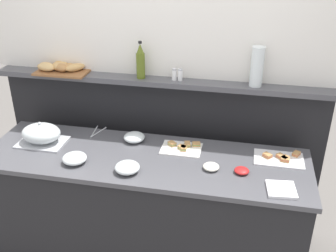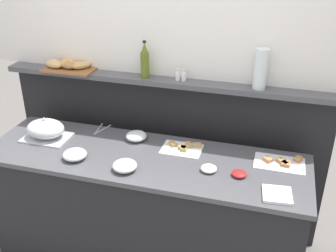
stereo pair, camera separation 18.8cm
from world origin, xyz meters
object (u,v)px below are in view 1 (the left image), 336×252
napkin_stack (281,190)px  water_carafe (257,67)px  serving_tongs (96,132)px  glass_bowl_small (127,168)px  glass_bowl_medium (75,159)px  salt_shaker (174,74)px  pepper_shaker (180,75)px  sandwich_platter_rear (280,158)px  olive_oil_bottle (141,62)px  condiment_bowl_red (211,167)px  sandwich_platter_side (182,148)px  serving_cloche (41,134)px  bread_basket (60,68)px  condiment_bowl_dark (242,171)px  glass_bowl_large (134,138)px

napkin_stack → water_carafe: (-0.20, 0.65, 0.54)m
serving_tongs → glass_bowl_small: bearing=-50.2°
glass_bowl_small → glass_bowl_medium: bearing=174.4°
glass_bowl_medium → salt_shaker: 0.93m
glass_bowl_medium → napkin_stack: bearing=-2.2°
glass_bowl_small → pepper_shaker: 0.80m
sandwich_platter_rear → olive_oil_bottle: bearing=165.0°
glass_bowl_small → serving_tongs: bearing=129.8°
sandwich_platter_rear → glass_bowl_medium: glass_bowl_medium is taller
condiment_bowl_red → glass_bowl_small: bearing=-165.2°
condiment_bowl_red → salt_shaker: (-0.34, 0.50, 0.44)m
sandwich_platter_side → olive_oil_bottle: olive_oil_bottle is taller
sandwich_platter_side → serving_tongs: (-0.69, 0.11, -0.01)m
glass_bowl_medium → glass_bowl_small: bearing=-5.6°
sandwich_platter_side → glass_bowl_small: size_ratio=1.74×
serving_tongs → water_carafe: size_ratio=0.66×
napkin_stack → serving_cloche: bearing=171.4°
serving_tongs → napkin_stack: napkin_stack is taller
olive_oil_bottle → water_carafe: (0.83, 0.01, 0.02)m
sandwich_platter_rear → glass_bowl_small: 1.03m
salt_shaker → bread_basket: 0.89m
serving_tongs → water_carafe: bearing=8.2°
condiment_bowl_dark → pepper_shaker: 0.83m
sandwich_platter_side → glass_bowl_large: (-0.37, 0.05, 0.02)m
sandwich_platter_rear → bread_basket: bread_basket is taller
glass_bowl_large → condiment_bowl_dark: (0.79, -0.27, -0.01)m
napkin_stack → salt_shaker: salt_shaker is taller
napkin_stack → salt_shaker: 1.11m
bread_basket → water_carafe: 1.47m
serving_cloche → glass_bowl_medium: bearing=-30.8°
condiment_bowl_red → glass_bowl_medium: bearing=-173.6°
sandwich_platter_rear → serving_tongs: 1.37m
glass_bowl_medium → pepper_shaker: pepper_shaker is taller
serving_cloche → olive_oil_bottle: 0.89m
glass_bowl_medium → olive_oil_bottle: bearing=62.1°
bread_basket → water_carafe: bearing=0.2°
sandwich_platter_side → bread_basket: 1.13m
condiment_bowl_red → water_carafe: 0.77m
olive_oil_bottle → salt_shaker: olive_oil_bottle is taller
glass_bowl_large → water_carafe: (0.83, 0.23, 0.52)m
water_carafe → glass_bowl_large: bearing=-164.4°
glass_bowl_medium → water_carafe: water_carafe is taller
condiment_bowl_dark → water_carafe: size_ratio=0.34×
condiment_bowl_dark → salt_shaker: bearing=137.1°
water_carafe → bread_basket: bearing=-179.8°
sandwich_platter_side → water_carafe: 0.77m
bread_basket → condiment_bowl_dark: bearing=-19.1°
glass_bowl_medium → serving_tongs: bearing=91.7°
sandwich_platter_side → glass_bowl_medium: 0.75m
serving_tongs → pepper_shaker: 0.78m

